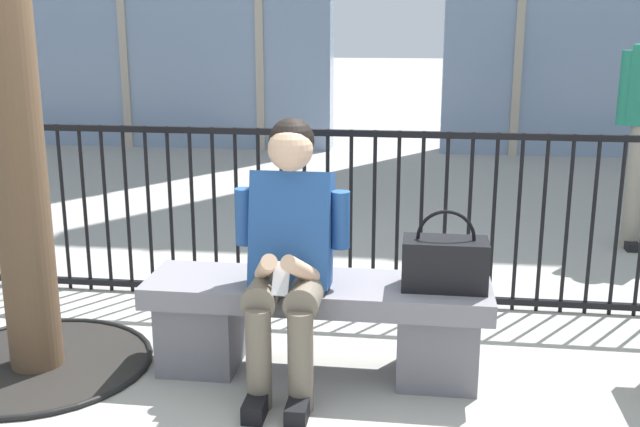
# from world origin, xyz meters

# --- Properties ---
(ground_plane) EXTENTS (60.00, 60.00, 0.00)m
(ground_plane) POSITION_xyz_m (0.00, 0.00, 0.00)
(ground_plane) COLOR #9E9B93
(stone_bench) EXTENTS (1.60, 0.44, 0.45)m
(stone_bench) POSITION_xyz_m (0.00, 0.00, 0.27)
(stone_bench) COLOR slate
(stone_bench) RESTS_ON ground
(seated_person_with_phone) EXTENTS (0.52, 0.66, 1.21)m
(seated_person_with_phone) POSITION_xyz_m (-0.11, -0.13, 0.65)
(seated_person_with_phone) COLOR #6B6051
(seated_person_with_phone) RESTS_ON ground
(handbag_on_bench) EXTENTS (0.38, 0.20, 0.36)m
(handbag_on_bench) POSITION_xyz_m (0.58, -0.01, 0.57)
(handbag_on_bench) COLOR black
(handbag_on_bench) RESTS_ON stone_bench
(plaza_railing) EXTENTS (9.58, 0.04, 1.03)m
(plaza_railing) POSITION_xyz_m (0.00, 0.93, 0.52)
(plaza_railing) COLOR black
(plaza_railing) RESTS_ON ground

